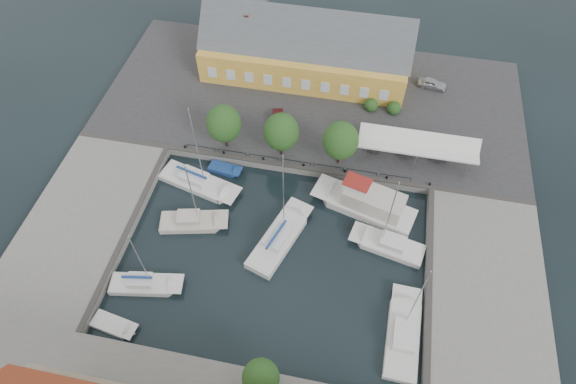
% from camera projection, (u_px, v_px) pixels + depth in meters
% --- Properties ---
extents(ground, '(140.00, 140.00, 0.00)m').
position_uv_depth(ground, '(277.00, 243.00, 52.83)').
color(ground, black).
rests_on(ground, ground).
extents(north_quay, '(56.00, 26.00, 1.00)m').
position_uv_depth(north_quay, '(312.00, 100.00, 66.06)').
color(north_quay, '#2D2D30').
rests_on(north_quay, ground).
extents(west_quay, '(12.00, 24.00, 1.00)m').
position_uv_depth(west_quay, '(82.00, 222.00, 53.87)').
color(west_quay, slate).
rests_on(west_quay, ground).
extents(east_quay, '(12.00, 24.00, 1.00)m').
position_uv_depth(east_quay, '(485.00, 294.00, 48.63)').
color(east_quay, slate).
rests_on(east_quay, ground).
extents(quay_edge_fittings, '(56.00, 24.72, 0.40)m').
position_uv_depth(quay_edge_fittings, '(286.00, 203.00, 54.80)').
color(quay_edge_fittings, '#383533').
rests_on(quay_edge_fittings, north_quay).
extents(warehouse, '(28.56, 14.00, 9.55)m').
position_uv_depth(warehouse, '(301.00, 50.00, 66.42)').
color(warehouse, gold).
rests_on(warehouse, north_quay).
extents(tent_canopy, '(14.00, 4.00, 2.83)m').
position_uv_depth(tent_canopy, '(418.00, 143.00, 56.82)').
color(tent_canopy, white).
rests_on(tent_canopy, north_quay).
extents(quay_trees, '(18.20, 4.20, 6.30)m').
position_uv_depth(quay_trees, '(281.00, 132.00, 56.30)').
color(quay_trees, black).
rests_on(quay_trees, north_quay).
extents(car_silver, '(4.15, 2.22, 1.34)m').
position_uv_depth(car_silver, '(432.00, 83.00, 66.37)').
color(car_silver, '#B7BBBF').
rests_on(car_silver, north_quay).
extents(car_red, '(2.28, 4.23, 1.32)m').
position_uv_depth(car_red, '(278.00, 121.00, 62.00)').
color(car_red, '#4E111C').
rests_on(car_red, north_quay).
extents(center_sailboat, '(6.06, 10.49, 13.81)m').
position_uv_depth(center_sailboat, '(279.00, 239.00, 52.69)').
color(center_sailboat, silver).
rests_on(center_sailboat, ground).
extents(trawler, '(12.48, 6.65, 5.00)m').
position_uv_depth(trawler, '(368.00, 204.00, 54.75)').
color(trawler, silver).
rests_on(trawler, ground).
extents(east_boat_a, '(8.49, 4.36, 11.60)m').
position_uv_depth(east_boat_a, '(389.00, 246.00, 52.31)').
color(east_boat_a, silver).
rests_on(east_boat_a, ground).
extents(east_boat_c, '(3.29, 9.75, 12.12)m').
position_uv_depth(east_boat_c, '(403.00, 335.00, 46.27)').
color(east_boat_c, silver).
rests_on(east_boat_c, ground).
extents(west_boat_a, '(10.57, 5.41, 13.37)m').
position_uv_depth(west_boat_a, '(198.00, 183.00, 57.56)').
color(west_boat_a, silver).
rests_on(west_boat_a, ground).
extents(west_boat_b, '(8.00, 4.26, 10.60)m').
position_uv_depth(west_boat_b, '(193.00, 222.00, 54.15)').
color(west_boat_b, '#BCB6A9').
rests_on(west_boat_b, ground).
extents(west_boat_d, '(7.82, 3.49, 10.28)m').
position_uv_depth(west_boat_d, '(145.00, 285.00, 49.48)').
color(west_boat_d, silver).
rests_on(west_boat_d, ground).
extents(launch_sw, '(4.87, 2.47, 0.98)m').
position_uv_depth(launch_sw, '(114.00, 326.00, 47.03)').
color(launch_sw, silver).
rests_on(launch_sw, ground).
extents(launch_nw, '(4.35, 2.19, 0.88)m').
position_uv_depth(launch_nw, '(225.00, 170.00, 59.05)').
color(launch_nw, navy).
rests_on(launch_nw, ground).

